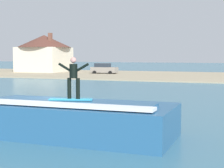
{
  "coord_description": "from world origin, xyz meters",
  "views": [
    {
      "loc": [
        7.96,
        -14.34,
        3.34
      ],
      "look_at": [
        1.39,
        3.32,
        1.78
      ],
      "focal_mm": 57.98,
      "sensor_mm": 36.0,
      "label": 1
    }
  ],
  "objects_px": {
    "wave_crest": "(73,119)",
    "surfboard": "(71,99)",
    "car_near_shore": "(104,69)",
    "house_with_chimney": "(44,52)",
    "tree_tall_bare": "(47,49)",
    "surfer": "(73,75)"
  },
  "relations": [
    {
      "from": "surfboard",
      "to": "car_near_shore",
      "type": "height_order",
      "value": "car_near_shore"
    },
    {
      "from": "wave_crest",
      "to": "surfer",
      "type": "bearing_deg",
      "value": -57.43
    },
    {
      "from": "tree_tall_bare",
      "to": "surfer",
      "type": "bearing_deg",
      "value": -58.52
    },
    {
      "from": "surfboard",
      "to": "surfer",
      "type": "height_order",
      "value": "surfer"
    },
    {
      "from": "wave_crest",
      "to": "house_with_chimney",
      "type": "bearing_deg",
      "value": 122.23
    },
    {
      "from": "surfer",
      "to": "surfboard",
      "type": "bearing_deg",
      "value": -179.88
    },
    {
      "from": "surfboard",
      "to": "tree_tall_bare",
      "type": "bearing_deg",
      "value": 121.38
    },
    {
      "from": "surfboard",
      "to": "surfer",
      "type": "relative_size",
      "value": 1.07
    },
    {
      "from": "surfer",
      "to": "house_with_chimney",
      "type": "xyz_separation_m",
      "value": [
        -28.3,
        44.9,
        1.28
      ]
    },
    {
      "from": "wave_crest",
      "to": "car_near_shore",
      "type": "xyz_separation_m",
      "value": [
        -15.56,
        42.57,
        0.24
      ]
    },
    {
      "from": "wave_crest",
      "to": "house_with_chimney",
      "type": "height_order",
      "value": "house_with_chimney"
    },
    {
      "from": "surfboard",
      "to": "house_with_chimney",
      "type": "height_order",
      "value": "house_with_chimney"
    },
    {
      "from": "tree_tall_bare",
      "to": "house_with_chimney",
      "type": "bearing_deg",
      "value": -65.58
    },
    {
      "from": "wave_crest",
      "to": "tree_tall_bare",
      "type": "relative_size",
      "value": 1.34
    },
    {
      "from": "car_near_shore",
      "to": "house_with_chimney",
      "type": "bearing_deg",
      "value": 170.27
    },
    {
      "from": "house_with_chimney",
      "to": "tree_tall_bare",
      "type": "height_order",
      "value": "house_with_chimney"
    },
    {
      "from": "wave_crest",
      "to": "house_with_chimney",
      "type": "relative_size",
      "value": 0.83
    },
    {
      "from": "surfer",
      "to": "wave_crest",
      "type": "bearing_deg",
      "value": 122.57
    },
    {
      "from": "surfer",
      "to": "tree_tall_bare",
      "type": "xyz_separation_m",
      "value": [
        -30.63,
        50.01,
        1.86
      ]
    },
    {
      "from": "wave_crest",
      "to": "surfboard",
      "type": "bearing_deg",
      "value": -96.9
    },
    {
      "from": "wave_crest",
      "to": "surfboard",
      "type": "height_order",
      "value": "surfboard"
    },
    {
      "from": "tree_tall_bare",
      "to": "car_near_shore",
      "type": "bearing_deg",
      "value": -25.94
    }
  ]
}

